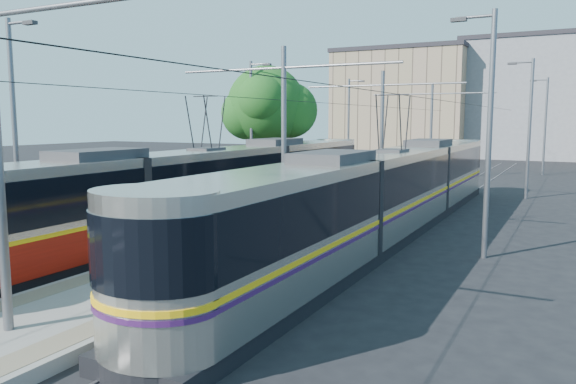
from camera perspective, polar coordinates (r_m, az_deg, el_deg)
The scene contains 13 objects.
ground at distance 15.69m, azimuth -14.41°, elevation -9.72°, with size 160.00×160.00×0.00m, color black.
platform at distance 30.19m, azimuth 7.59°, elevation -1.09°, with size 4.00×50.00×0.30m, color gray.
tactile_strip_left at distance 30.68m, azimuth 5.05°, elevation -0.63°, with size 0.70×50.00×0.01m, color gray.
tactile_strip_right at distance 29.71m, azimuth 10.22°, elevation -0.98°, with size 0.70×50.00×0.01m, color gray.
rails at distance 30.21m, azimuth 7.59°, elevation -1.34°, with size 8.71×70.00×0.03m.
tram_left at distance 23.64m, azimuth -8.22°, elevation 0.38°, with size 2.43×29.71×5.50m.
tram_right at distance 22.49m, azimuth 10.43°, elevation 0.36°, with size 2.43×29.75×5.50m.
catenary at distance 27.21m, azimuth 5.69°, elevation 7.26°, with size 9.20×70.00×7.00m.
street_lamps at distance 33.66m, azimuth 10.04°, elevation 6.61°, with size 15.18×38.22×8.00m.
shelter at distance 25.49m, azimuth 6.20°, elevation 0.36°, with size 0.74×1.07×2.22m.
tree at distance 35.75m, azimuth -1.57°, elevation 8.65°, with size 5.46×5.05×7.93m.
building_left at distance 73.93m, azimuth 11.79°, elevation 8.82°, with size 16.32×12.24×13.31m.
building_centre at distance 75.27m, azimuth 24.59°, elevation 8.63°, with size 18.36×14.28×14.19m.
Camera 1 is at (10.10, -11.11, 4.54)m, focal length 35.00 mm.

